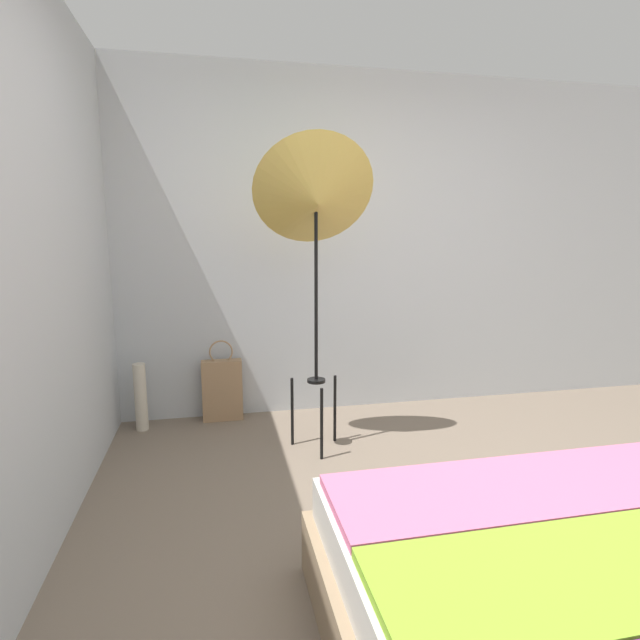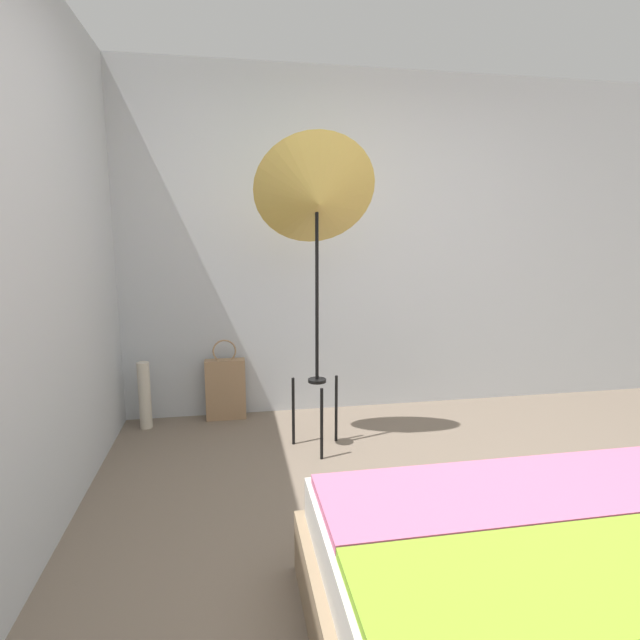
{
  "view_description": "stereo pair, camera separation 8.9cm",
  "coord_description": "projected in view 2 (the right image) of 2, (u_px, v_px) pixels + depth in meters",
  "views": [
    {
      "loc": [
        -0.96,
        -1.72,
        1.4
      ],
      "look_at": [
        -0.35,
        1.14,
        0.89
      ],
      "focal_mm": 28.0,
      "sensor_mm": 36.0,
      "label": 1
    },
    {
      "loc": [
        -0.87,
        -1.73,
        1.4
      ],
      "look_at": [
        -0.35,
        1.14,
        0.89
      ],
      "focal_mm": 28.0,
      "sensor_mm": 36.0,
      "label": 2
    }
  ],
  "objects": [
    {
      "name": "paper_roll",
      "position": [
        145.0,
        395.0,
        3.59
      ],
      "size": [
        0.09,
        0.09,
        0.49
      ],
      "color": "beige",
      "rests_on": "ground_plane"
    },
    {
      "name": "wall_side_left",
      "position": [
        62.0,
        253.0,
        2.52
      ],
      "size": [
        0.05,
        8.0,
        2.6
      ],
      "color": "#B7BCC1",
      "rests_on": "ground_plane"
    },
    {
      "name": "ground_plane",
      "position": [
        452.0,
        574.0,
        2.07
      ],
      "size": [
        14.0,
        14.0,
        0.0
      ],
      "primitive_type": "plane",
      "color": "#756656"
    },
    {
      "name": "tote_bag",
      "position": [
        226.0,
        388.0,
        3.77
      ],
      "size": [
        0.3,
        0.1,
        0.62
      ],
      "color": "#9E7A56",
      "rests_on": "ground_plane"
    },
    {
      "name": "wall_back",
      "position": [
        343.0,
        246.0,
        3.87
      ],
      "size": [
        8.0,
        0.05,
        2.6
      ],
      "color": "#B7BCC1",
      "rests_on": "ground_plane"
    },
    {
      "name": "photo_umbrella",
      "position": [
        317.0,
        199.0,
        3.02
      ],
      "size": [
        0.76,
        0.56,
        1.98
      ],
      "color": "black",
      "rests_on": "ground_plane"
    }
  ]
}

